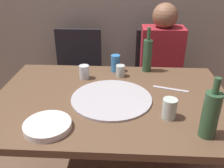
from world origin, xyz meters
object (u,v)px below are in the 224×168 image
object	(u,v)px
beer_bottle	(147,55)
chair_left	(78,72)
pizza_tray	(111,98)
tumbler_near	(84,72)
chair_right	(158,74)
tumbler_far	(120,71)
wine_glass	(169,109)
soda_can	(116,63)
wine_bottle	(211,114)
guest_in_sweater	(162,67)
plate_stack	(48,126)
dining_table	(112,108)
table_knife	(171,89)

from	to	relation	value
beer_bottle	chair_left	xyz separation A→B (m)	(-0.61, 0.47, -0.36)
pizza_tray	tumbler_near	xyz separation A→B (m)	(-0.20, 0.28, 0.04)
chair_right	pizza_tray	bearing A→B (deg)	66.14
tumbler_far	chair_right	world-z (taller)	chair_right
wine_glass	soda_can	bearing A→B (deg)	117.09
wine_bottle	beer_bottle	bearing A→B (deg)	106.90
soda_can	guest_in_sweater	world-z (taller)	guest_in_sweater
plate_stack	chair_left	bearing A→B (deg)	94.17
dining_table	table_knife	distance (m)	0.39
wine_glass	chair_left	world-z (taller)	chair_left
wine_bottle	chair_right	world-z (taller)	wine_bottle
soda_can	beer_bottle	bearing A→B (deg)	4.41
tumbler_near	beer_bottle	bearing A→B (deg)	19.50
plate_stack	chair_left	world-z (taller)	chair_left
tumbler_near	table_knife	world-z (taller)	tumbler_near
wine_bottle	tumbler_far	size ratio (longest dim) A/B	3.66
beer_bottle	chair_left	bearing A→B (deg)	142.54
dining_table	pizza_tray	world-z (taller)	pizza_tray
dining_table	guest_in_sweater	distance (m)	0.83
wine_bottle	beer_bottle	xyz separation A→B (m)	(-0.22, 0.74, 0.01)
wine_bottle	plate_stack	size ratio (longest dim) A/B	1.28
soda_can	plate_stack	xyz separation A→B (m)	(-0.30, -0.71, -0.05)
pizza_tray	plate_stack	world-z (taller)	plate_stack
tumbler_far	tumbler_near	bearing A→B (deg)	-168.89
wine_bottle	tumbler_near	world-z (taller)	wine_bottle
tumbler_far	guest_in_sweater	xyz separation A→B (m)	(0.35, 0.42, -0.14)
dining_table	chair_left	xyz separation A→B (m)	(-0.38, 0.87, -0.15)
tumbler_near	soda_can	bearing A→B (deg)	33.31
dining_table	plate_stack	distance (m)	0.44
pizza_tray	tumbler_far	world-z (taller)	tumbler_far
pizza_tray	soda_can	bearing A→B (deg)	88.81
plate_stack	guest_in_sweater	bearing A→B (deg)	56.63
pizza_tray	beer_bottle	bearing A→B (deg)	61.35
dining_table	table_knife	world-z (taller)	table_knife
tumbler_far	plate_stack	bearing A→B (deg)	-118.38
wine_bottle	soda_can	distance (m)	0.85
wine_bottle	table_knife	distance (m)	0.47
soda_can	table_knife	world-z (taller)	soda_can
beer_bottle	soda_can	xyz separation A→B (m)	(-0.23, -0.02, -0.06)
wine_glass	chair_left	size ratio (longest dim) A/B	0.12
table_knife	chair_right	distance (m)	0.79
pizza_tray	chair_right	world-z (taller)	chair_right
pizza_tray	chair_left	bearing A→B (deg)	112.65
tumbler_near	chair_right	world-z (taller)	chair_right
tumbler_far	wine_glass	distance (m)	0.56
pizza_tray	wine_glass	xyz separation A→B (m)	(0.31, -0.17, 0.05)
dining_table	pizza_tray	xyz separation A→B (m)	(-0.00, -0.03, 0.09)
tumbler_near	chair_left	size ratio (longest dim) A/B	0.10
beer_bottle	chair_left	world-z (taller)	beer_bottle
tumbler_far	soda_can	bearing A→B (deg)	112.96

